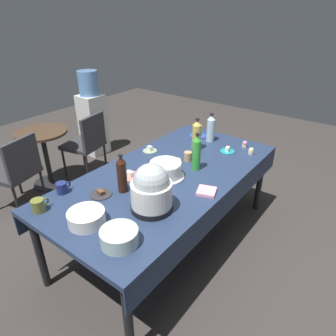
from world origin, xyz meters
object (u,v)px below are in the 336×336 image
Objects in this scene: cupcake_rose at (251,151)px; cupcake_cocoa at (245,144)px; maroon_chair_left at (16,169)px; coffee_mug_olive at (38,205)px; dessert_plate_teal at (227,151)px; dessert_plate_coral at (130,175)px; potluck_table at (168,179)px; soda_bottle_ginger_ale at (197,135)px; frosted_layer_cake at (166,170)px; coffee_mug_tan at (188,156)px; soda_bottle_lime_soda at (197,153)px; glass_salad_bowl at (119,237)px; ceramic_snack_bowl at (86,218)px; soda_bottle_cola at (122,174)px; coffee_mug_navy at (62,188)px; dessert_plate_sage at (150,150)px; dessert_plate_charcoal at (101,194)px; cupcake_lemon at (178,162)px; dessert_plate_cobalt at (198,135)px; maroon_chair_right at (87,141)px; soda_bottle_water at (211,128)px; water_cooler at (92,116)px; round_cafe_table at (45,148)px.

cupcake_cocoa is (0.12, 0.12, 0.00)m from cupcake_rose.
coffee_mug_olive is at bearing -109.86° from maroon_chair_left.
dessert_plate_coral is at bearing 155.81° from dessert_plate_teal.
potluck_table is 6.79× the size of soda_bottle_ginger_ale.
coffee_mug_tan is at bearing 2.91° from frosted_layer_cake.
soda_bottle_lime_soda is (-0.70, 0.14, 0.13)m from cupcake_cocoa.
glass_salad_bowl is at bearing -166.08° from coffee_mug_tan.
soda_bottle_lime_soda is at bearing -123.84° from coffee_mug_tan.
ceramic_snack_bowl is at bearing 165.55° from cupcake_rose.
coffee_mug_navy is (-0.30, 0.35, -0.10)m from soda_bottle_cola.
dessert_plate_sage is 0.98m from coffee_mug_navy.
coffee_mug_olive reaches higher than dessert_plate_teal.
maroon_chair_left is at bearing 79.95° from glass_salad_bowl.
dessert_plate_charcoal is at bearing 173.62° from soda_bottle_ginger_ale.
soda_bottle_lime_soda is 2.75× the size of coffee_mug_navy.
dessert_plate_coral is at bearing 137.76° from potluck_table.
dessert_plate_coral is at bearing 39.22° from glass_salad_bowl.
soda_bottle_cola is 1.00m from soda_bottle_ginger_ale.
soda_bottle_ginger_ale reaches higher than cupcake_lemon.
soda_bottle_cola is at bearing 164.74° from dessert_plate_teal.
glass_salad_bowl reaches higher than cupcake_cocoa.
maroon_chair_left is at bearing 125.32° from soda_bottle_ginger_ale.
potluck_table is 6.96× the size of soda_bottle_cola.
dessert_plate_cobalt is 0.62m from coffee_mug_tan.
soda_bottle_cola is (-0.38, 0.13, 0.08)m from frosted_layer_cake.
soda_bottle_lime_soda is at bearing 173.73° from dessert_plate_teal.
maroon_chair_right is at bearing 55.04° from dessert_plate_charcoal.
soda_bottle_lime_soda reaches higher than soda_bottle_cola.
glass_salad_bowl is at bearing -167.94° from soda_bottle_water.
water_cooler is at bearing 49.41° from ceramic_snack_bowl.
potluck_table is at bearing -1.01° from ceramic_snack_bowl.
dessert_plate_charcoal is 1.29× the size of coffee_mug_olive.
soda_bottle_lime_soda is at bearing -67.39° from maroon_chair_left.
frosted_layer_cake reaches higher than cupcake_lemon.
soda_bottle_cola is (-0.19, -0.11, 0.14)m from dessert_plate_coral.
cupcake_lemon is at bearing -7.99° from soda_bottle_cola.
coffee_mug_tan reaches higher than cupcake_lemon.
dessert_plate_sage reaches higher than dessert_plate_charcoal.
soda_bottle_lime_soda reaches higher than dessert_plate_cobalt.
maroon_chair_left is at bearing 131.36° from soda_bottle_water.
glass_salad_bowl is 2.33m from maroon_chair_right.
round_cafe_table is at bearing 116.53° from soda_bottle_water.
dessert_plate_sage is 0.20× the size of round_cafe_table.
potluck_table is 0.21m from cupcake_lemon.
dessert_plate_sage is at bearing 80.43° from cupcake_lemon.
coffee_mug_olive is 1.34m from coffee_mug_tan.
frosted_layer_cake is at bearing -24.04° from coffee_mug_olive.
dessert_plate_teal is 0.17× the size of maroon_chair_right.
coffee_mug_navy is at bearing 154.28° from cupcake_lemon.
soda_bottle_water reaches higher than frosted_layer_cake.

